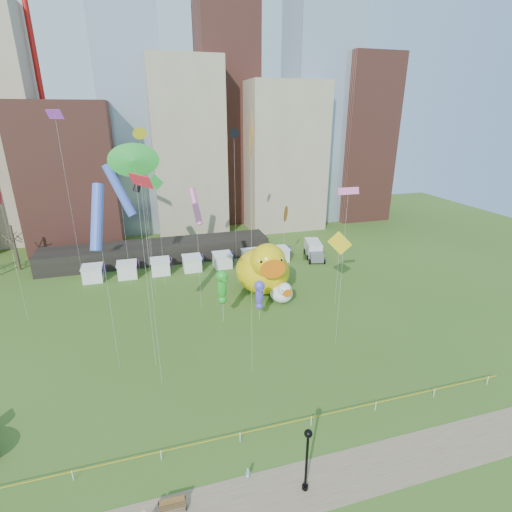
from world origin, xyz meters
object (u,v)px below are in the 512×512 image
object	(u,v)px
park_bench	(172,504)
lamppost	(307,453)
seahorse_green	(222,284)
seahorse_purple	(260,293)
small_duck	(282,292)
toddler	(248,473)
box_truck	(314,250)
big_duck	(264,268)

from	to	relation	value
park_bench	lamppost	distance (m)	9.27
seahorse_green	park_bench	world-z (taller)	seahorse_green
seahorse_purple	small_duck	bearing A→B (deg)	51.15
small_duck	toddler	xyz separation A→B (m)	(-11.36, -24.49, -1.06)
park_bench	lamppost	xyz separation A→B (m)	(8.80, -1.03, 2.74)
small_duck	box_truck	distance (m)	18.36
seahorse_green	seahorse_purple	distance (m)	4.57
seahorse_green	park_bench	bearing A→B (deg)	-111.62
toddler	seahorse_green	bearing A→B (deg)	84.00
small_duck	lamppost	xyz separation A→B (m)	(-7.85, -26.42, 1.75)
big_duck	park_bench	distance (m)	32.88
seahorse_purple	seahorse_green	bearing A→B (deg)	174.81
seahorse_green	seahorse_purple	bearing A→B (deg)	-15.39
lamppost	toddler	distance (m)	4.89
small_duck	seahorse_green	size ratio (longest dim) A/B	0.61
big_duck	park_bench	xyz separation A→B (m)	(-15.19, -28.98, -3.17)
lamppost	toddler	size ratio (longest dim) A/B	6.66
small_duck	toddler	world-z (taller)	small_duck
seahorse_purple	park_bench	world-z (taller)	seahorse_purple
big_duck	toddler	distance (m)	29.95
box_truck	small_duck	bearing A→B (deg)	-114.28
park_bench	box_truck	bearing A→B (deg)	56.36
toddler	big_duck	bearing A→B (deg)	71.75
seahorse_purple	park_bench	xyz separation A→B (m)	(-12.28, -21.33, -3.41)
lamppost	seahorse_purple	bearing A→B (deg)	81.15
seahorse_green	toddler	xyz separation A→B (m)	(-2.70, -21.45, -4.69)
small_duck	park_bench	distance (m)	30.38
park_bench	toddler	world-z (taller)	park_bench
seahorse_purple	lamppost	bearing A→B (deg)	-90.60
seahorse_purple	lamppost	distance (m)	22.64
small_duck	box_truck	size ratio (longest dim) A/B	0.61
big_duck	toddler	size ratio (longest dim) A/B	13.31
big_duck	small_duck	xyz separation A→B (m)	(1.46, -3.59, -2.19)
big_duck	small_duck	world-z (taller)	big_duck
box_truck	toddler	size ratio (longest dim) A/B	8.68
small_duck	box_truck	world-z (taller)	small_duck
park_bench	toddler	size ratio (longest dim) A/B	2.21
small_duck	toddler	size ratio (longest dim) A/B	5.31
small_duck	seahorse_green	xyz separation A→B (m)	(-8.66, -3.04, 3.63)
box_truck	seahorse_green	bearing A→B (deg)	-125.16
big_duck	seahorse_green	distance (m)	9.89
big_duck	park_bench	world-z (taller)	big_duck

